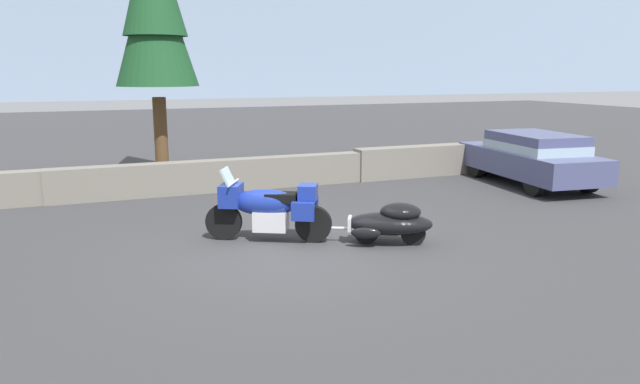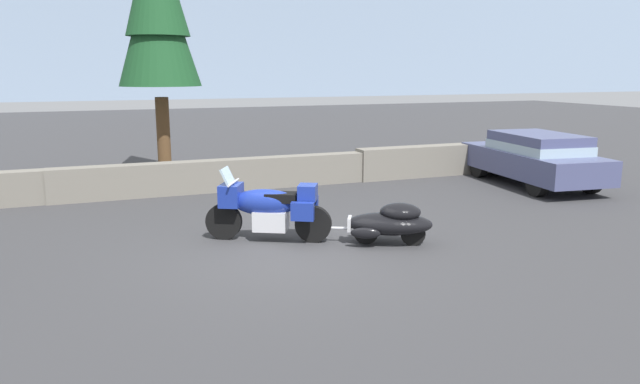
{
  "view_description": "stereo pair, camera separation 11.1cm",
  "coord_description": "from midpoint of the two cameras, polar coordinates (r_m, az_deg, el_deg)",
  "views": [
    {
      "loc": [
        -3.16,
        -9.2,
        3.04
      ],
      "look_at": [
        0.88,
        0.74,
        0.85
      ],
      "focal_mm": 33.52,
      "sensor_mm": 36.0,
      "label": 1
    },
    {
      "loc": [
        -3.05,
        -9.24,
        3.04
      ],
      "look_at": [
        0.88,
        0.74,
        0.85
      ],
      "focal_mm": 33.52,
      "sensor_mm": 36.0,
      "label": 2
    }
  ],
  "objects": [
    {
      "name": "ground_plane",
      "position": [
        10.19,
        -2.79,
        -5.83
      ],
      "size": [
        80.0,
        80.0,
        0.0
      ],
      "primitive_type": "plane",
      "color": "#38383A"
    },
    {
      "name": "stone_guard_wall",
      "position": [
        15.61,
        -6.97,
        1.79
      ],
      "size": [
        24.0,
        0.6,
        0.89
      ],
      "color": "slate",
      "rests_on": "ground"
    },
    {
      "name": "distant_ridgeline",
      "position": [
        105.08,
        -20.4,
        13.57
      ],
      "size": [
        240.0,
        80.0,
        16.0
      ],
      "primitive_type": "cube",
      "color": "#7F93AD",
      "rests_on": "ground"
    },
    {
      "name": "touring_motorcycle",
      "position": [
        10.79,
        -4.73,
        -1.45
      ],
      "size": [
        2.1,
        1.38,
        1.33
      ],
      "color": "black",
      "rests_on": "ground"
    },
    {
      "name": "car_shaped_trailer",
      "position": [
        10.64,
        7.02,
        -2.86
      ],
      "size": [
        2.11,
        1.36,
        0.76
      ],
      "color": "black",
      "rests_on": "ground"
    },
    {
      "name": "sedan_at_right_edge",
      "position": [
        16.99,
        19.93,
        3.19
      ],
      "size": [
        2.32,
        4.68,
        1.41
      ],
      "color": "black",
      "rests_on": "ground"
    }
  ]
}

